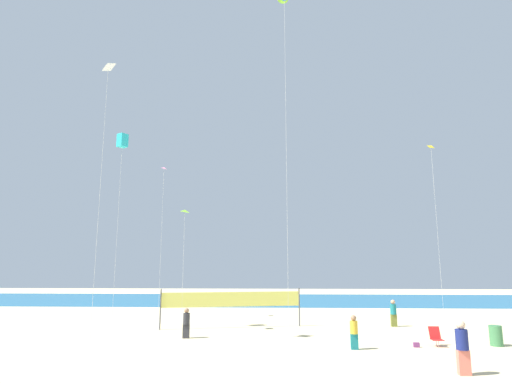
# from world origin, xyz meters

# --- Properties ---
(ground_plane) EXTENTS (120.00, 120.00, 0.00)m
(ground_plane) POSITION_xyz_m (0.00, 0.00, 0.00)
(ground_plane) COLOR beige
(ocean_band) EXTENTS (120.00, 20.00, 0.01)m
(ocean_band) POSITION_xyz_m (0.00, 35.01, 0.00)
(ocean_band) COLOR #1E6B99
(ocean_band) RESTS_ON ground
(beachgoer_mustard_shirt) EXTENTS (0.35, 0.35, 1.53)m
(beachgoer_mustard_shirt) POSITION_xyz_m (3.43, 5.02, 0.81)
(beachgoer_mustard_shirt) COLOR #19727A
(beachgoer_mustard_shirt) RESTS_ON ground
(beachgoer_teal_shirt) EXTENTS (0.38, 0.38, 1.66)m
(beachgoer_teal_shirt) POSITION_xyz_m (7.32, 12.77, 0.89)
(beachgoer_teal_shirt) COLOR olive
(beachgoer_teal_shirt) RESTS_ON ground
(beachgoer_charcoal_shirt) EXTENTS (0.36, 0.36, 1.56)m
(beachgoer_charcoal_shirt) POSITION_xyz_m (-4.98, 7.75, 0.83)
(beachgoer_charcoal_shirt) COLOR #2D2D33
(beachgoer_charcoal_shirt) RESTS_ON ground
(beachgoer_navy_shirt) EXTENTS (0.42, 0.42, 1.86)m
(beachgoer_navy_shirt) POSITION_xyz_m (6.42, 0.52, 0.99)
(beachgoer_navy_shirt) COLOR #EA7260
(beachgoer_navy_shirt) RESTS_ON ground
(folding_beach_chair) EXTENTS (0.52, 0.65, 0.89)m
(folding_beach_chair) POSITION_xyz_m (7.49, 6.06, 0.47)
(folding_beach_chair) COLOR red
(folding_beach_chair) RESTS_ON ground
(trash_barrel) EXTENTS (0.59, 0.59, 0.95)m
(trash_barrel) POSITION_xyz_m (10.41, 6.25, 0.48)
(trash_barrel) COLOR #3F7F4C
(trash_barrel) RESTS_ON ground
(volleyball_net) EXTENTS (8.62, 2.12, 2.40)m
(volleyball_net) POSITION_xyz_m (-2.95, 11.71, 1.64)
(volleyball_net) COLOR #4C4C51
(volleyball_net) RESTS_ON ground
(beach_handbag) EXTENTS (0.28, 0.14, 0.22)m
(beach_handbag) POSITION_xyz_m (6.44, 5.70, 0.11)
(beach_handbag) COLOR #7A3872
(beach_handbag) RESTS_ON ground
(kite_pink_diamond) EXTENTS (0.65, 0.64, 11.39)m
(kite_pink_diamond) POSITION_xyz_m (-8.72, 15.75, 10.91)
(kite_pink_diamond) COLOR silver
(kite_pink_diamond) RESTS_ON ground
(kite_yellow_diamond) EXTENTS (0.41, 0.40, 11.50)m
(kite_yellow_diamond) POSITION_xyz_m (9.86, 11.12, 10.74)
(kite_yellow_diamond) COLOR silver
(kite_yellow_diamond) RESTS_ON ground
(kite_lime_diamond) EXTENTS (0.77, 0.76, 7.23)m
(kite_lime_diamond) POSITION_xyz_m (-5.68, 9.79, 7.03)
(kite_lime_diamond) COLOR silver
(kite_lime_diamond) RESTS_ON ground
(kite_white_diamond) EXTENTS (0.72, 0.74, 14.62)m
(kite_white_diamond) POSITION_xyz_m (-9.12, 5.21, 14.15)
(kite_white_diamond) COLOR silver
(kite_white_diamond) RESTS_ON ground
(kite_cyan_box) EXTENTS (0.73, 0.73, 12.16)m
(kite_cyan_box) POSITION_xyz_m (-9.95, 10.10, 11.69)
(kite_cyan_box) COLOR silver
(kite_cyan_box) RESTS_ON ground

